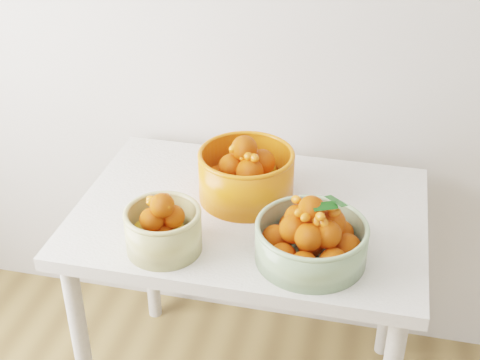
{
  "coord_description": "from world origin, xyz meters",
  "views": [
    {
      "loc": [
        -0.07,
        0.03,
        1.83
      ],
      "look_at": [
        -0.4,
        1.48,
        0.92
      ],
      "focal_mm": 50.0,
      "sensor_mm": 36.0,
      "label": 1
    }
  ],
  "objects_px": {
    "bowl_cream": "(163,228)",
    "bowl_orange": "(246,174)",
    "bowl_green": "(312,239)",
    "table": "(250,237)"
  },
  "relations": [
    {
      "from": "table",
      "to": "bowl_green",
      "type": "xyz_separation_m",
      "value": [
        0.2,
        -0.19,
        0.16
      ]
    },
    {
      "from": "bowl_cream",
      "to": "bowl_orange",
      "type": "height_order",
      "value": "bowl_orange"
    },
    {
      "from": "bowl_cream",
      "to": "bowl_orange",
      "type": "distance_m",
      "value": 0.33
    },
    {
      "from": "bowl_cream",
      "to": "table",
      "type": "bearing_deg",
      "value": 51.63
    },
    {
      "from": "bowl_orange",
      "to": "bowl_green",
      "type": "bearing_deg",
      "value": -47.77
    },
    {
      "from": "bowl_cream",
      "to": "bowl_green",
      "type": "relative_size",
      "value": 0.64
    },
    {
      "from": "table",
      "to": "bowl_orange",
      "type": "height_order",
      "value": "bowl_orange"
    },
    {
      "from": "bowl_cream",
      "to": "bowl_green",
      "type": "height_order",
      "value": "bowl_green"
    },
    {
      "from": "table",
      "to": "bowl_green",
      "type": "height_order",
      "value": "bowl_green"
    },
    {
      "from": "table",
      "to": "bowl_cream",
      "type": "xyz_separation_m",
      "value": [
        -0.18,
        -0.23,
        0.16
      ]
    }
  ]
}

